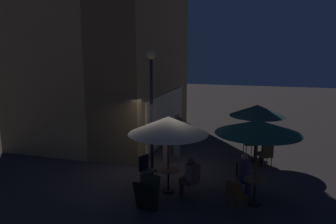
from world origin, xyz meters
name	(u,v)px	position (x,y,z in m)	size (l,w,h in m)	color
ground_plane	(158,179)	(0.00, 0.00, 0.00)	(60.00, 60.00, 0.00)	#373030
cafe_building	(117,35)	(3.51, 2.97, 4.89)	(7.80, 6.25, 9.79)	tan
street_lamp_near_corner	(151,92)	(0.12, 0.24, 2.90)	(0.31, 0.31, 4.25)	black
menu_sandwich_board	(147,194)	(-2.11, -0.39, 0.45)	(0.66, 0.58, 0.88)	black
cafe_table_0	(255,187)	(-0.98, -3.14, 0.50)	(0.64, 0.64, 0.74)	black
cafe_table_1	(168,176)	(-0.87, -0.61, 0.50)	(0.66, 0.66, 0.72)	black
cafe_table_2	(255,147)	(2.68, -3.06, 0.56)	(0.71, 0.71, 0.79)	black
patio_umbrella_0	(258,127)	(-0.98, -3.14, 2.22)	(2.30, 2.30, 2.41)	black
patio_umbrella_1	(168,125)	(-0.87, -0.61, 2.07)	(2.37, 2.37, 2.34)	black
patio_umbrella_2	(257,111)	(2.68, -3.06, 2.00)	(2.06, 2.06, 2.22)	black
cafe_chair_0	(235,194)	(-1.68, -2.67, 0.56)	(0.59, 0.59, 0.92)	brown
cafe_chair_1	(243,174)	(-0.21, -2.76, 0.56)	(0.52, 0.52, 0.92)	#4F3D26
cafe_chair_2	(194,179)	(-1.07, -1.45, 0.60)	(0.48, 0.48, 1.00)	brown
cafe_chair_3	(146,167)	(-0.54, 0.22, 0.58)	(0.56, 0.56, 0.96)	black
cafe_chair_4	(248,141)	(3.43, -2.76, 0.59)	(0.54, 0.54, 0.97)	#504020
cafe_chair_5	(267,154)	(1.91, -3.47, 0.57)	(0.53, 0.53, 0.95)	brown
patron_seated_0	(245,171)	(-0.33, -2.82, 0.70)	(0.54, 0.48, 1.23)	navy
patron_seated_1	(190,175)	(-1.03, -1.31, 0.69)	(0.42, 0.54, 1.21)	#4A2126
patron_seated_2	(265,150)	(2.04, -3.40, 0.69)	(0.51, 0.45, 1.24)	black
patron_standing_3	(177,135)	(2.57, 0.01, 0.87)	(0.34, 0.34, 1.73)	slate
patron_standing_4	(166,141)	(1.56, 0.17, 0.87)	(0.31, 0.31, 1.72)	#81635F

